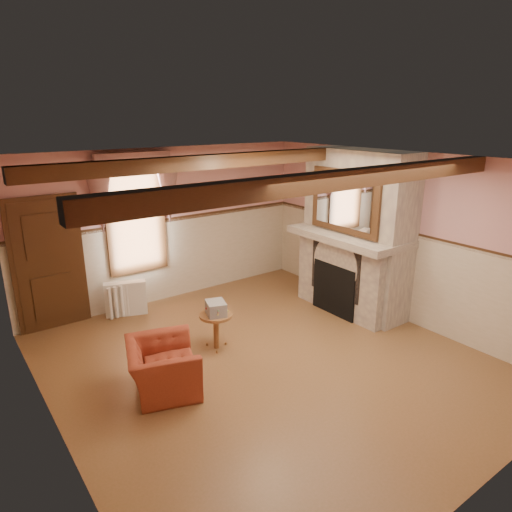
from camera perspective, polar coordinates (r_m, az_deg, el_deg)
floor at (r=6.63m, az=1.30°, el=-13.05°), size 5.50×6.00×0.01m
ceiling at (r=5.74m, az=1.50°, el=11.80°), size 5.50×6.00×0.01m
wall_back at (r=8.52m, az=-11.05°, el=3.79°), size 5.50×0.02×2.80m
wall_front at (r=4.29m, az=27.27°, el=-11.93°), size 5.50×0.02×2.80m
wall_left at (r=4.98m, az=-24.78°, el=-7.49°), size 0.02×6.00×2.80m
wall_right at (r=7.96m, az=17.30°, el=2.35°), size 0.02×6.00×2.80m
wainscot at (r=6.28m, az=1.35°, el=-7.15°), size 5.50×6.00×1.50m
chair_rail at (r=6.01m, az=1.40°, el=-0.63°), size 5.50×6.00×0.08m
firebox at (r=8.06m, az=10.06°, el=-4.04°), size 0.20×0.95×0.90m
armchair at (r=6.01m, az=-11.59°, el=-13.46°), size 1.10×1.18×0.63m
side_table at (r=6.88m, az=-5.01°, el=-9.32°), size 0.57×0.57×0.55m
book_stack at (r=6.70m, az=-5.04°, el=-6.52°), size 0.34×0.38×0.20m
radiator at (r=8.23m, az=-15.96°, el=-5.13°), size 0.72×0.41×0.60m
bowl at (r=8.05m, az=10.65°, el=3.49°), size 0.36×0.36×0.09m
mantel_clock at (r=8.27m, az=8.94°, el=4.35°), size 0.14×0.24×0.20m
oil_lamp at (r=8.12m, az=10.02°, el=4.34°), size 0.11×0.11×0.28m
candle_red at (r=7.65m, az=14.01°, el=2.82°), size 0.06×0.06×0.16m
jar_yellow at (r=7.55m, az=15.00°, el=2.39°), size 0.06×0.06×0.12m
fireplace at (r=8.07m, az=12.52°, el=2.94°), size 0.85×2.00×2.80m
mantel at (r=7.95m, az=11.63°, el=2.48°), size 1.05×2.05×0.12m
overmantel_mirror at (r=7.68m, az=10.97°, el=6.67°), size 0.06×1.44×1.04m
door at (r=7.93m, az=-24.48°, el=-1.14°), size 1.10×0.10×2.10m
window at (r=8.21m, az=-14.84°, el=4.81°), size 1.06×0.08×2.02m
window_drapes at (r=8.02m, az=-14.93°, el=8.88°), size 1.30×0.14×1.40m
ceiling_beam_front at (r=4.87m, az=10.28°, el=9.33°), size 5.50×0.18×0.20m
ceiling_beam_back at (r=6.73m, az=-4.90°, el=11.73°), size 5.50×0.18×0.20m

